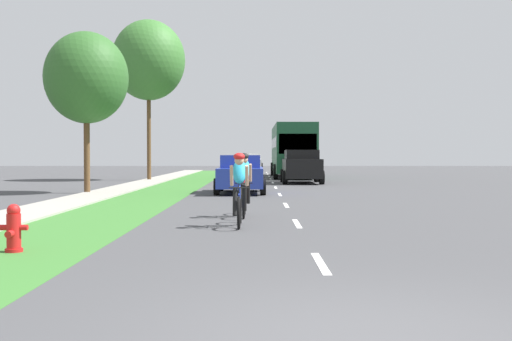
% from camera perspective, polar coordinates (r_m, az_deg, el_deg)
% --- Properties ---
extents(ground_plane, '(120.00, 120.00, 0.00)m').
position_cam_1_polar(ground_plane, '(25.28, 1.84, -2.04)').
color(ground_plane, '#424244').
extents(grass_verge, '(2.57, 70.00, 0.01)m').
position_cam_1_polar(grass_verge, '(25.55, -8.85, -2.01)').
color(grass_verge, '#38722D').
rests_on(grass_verge, ground_plane).
extents(sidewalk_concrete, '(1.72, 70.00, 0.10)m').
position_cam_1_polar(sidewalk_concrete, '(25.96, -13.54, -1.98)').
color(sidewalk_concrete, '#9E998E').
rests_on(sidewalk_concrete, ground_plane).
extents(lane_markings_center, '(0.12, 52.71, 0.01)m').
position_cam_1_polar(lane_markings_center, '(29.27, 1.56, -1.56)').
color(lane_markings_center, white).
rests_on(lane_markings_center, ground_plane).
extents(fire_hydrant_red, '(0.44, 0.38, 0.76)m').
position_cam_1_polar(fire_hydrant_red, '(10.65, -21.38, -4.95)').
color(fire_hydrant_red, red).
rests_on(fire_hydrant_red, ground_plane).
extents(cyclist_lead, '(0.42, 1.72, 1.58)m').
position_cam_1_polar(cyclist_lead, '(13.40, -1.75, -1.67)').
color(cyclist_lead, black).
rests_on(cyclist_lead, ground_plane).
extents(cyclist_trailing, '(0.42, 1.72, 1.58)m').
position_cam_1_polar(cyclist_trailing, '(15.50, -1.33, -1.24)').
color(cyclist_trailing, black).
rests_on(cyclist_trailing, ground_plane).
extents(sedan_blue, '(1.98, 4.30, 1.52)m').
position_cam_1_polar(sedan_blue, '(25.20, -1.63, -0.30)').
color(sedan_blue, '#23389E').
rests_on(sedan_blue, ground_plane).
extents(suv_black, '(2.15, 4.70, 1.79)m').
position_cam_1_polar(suv_black, '(33.97, 3.91, 0.45)').
color(suv_black, black).
rests_on(suv_black, ground_plane).
extents(bus_dark_green, '(2.78, 11.60, 3.48)m').
position_cam_1_polar(bus_dark_green, '(42.91, 3.07, 2.04)').
color(bus_dark_green, '#194C2D').
rests_on(bus_dark_green, ground_plane).
extents(pickup_white, '(2.22, 5.10, 1.64)m').
position_cam_1_polar(pickup_white, '(58.67, -0.71, 0.76)').
color(pickup_white, silver).
rests_on(pickup_white, ground_plane).
extents(street_tree_near, '(3.31, 3.31, 6.42)m').
position_cam_1_polar(street_tree_near, '(26.07, -15.39, 8.11)').
color(street_tree_near, brown).
rests_on(street_tree_near, ground_plane).
extents(street_tree_far, '(4.36, 4.36, 9.59)m').
position_cam_1_polar(street_tree_far, '(38.64, -9.96, 9.82)').
color(street_tree_far, brown).
rests_on(street_tree_far, ground_plane).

